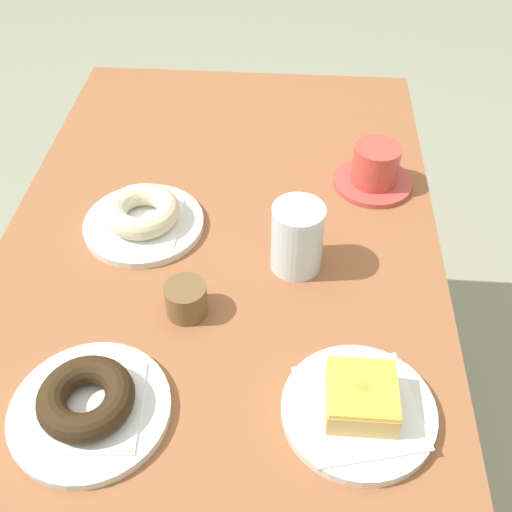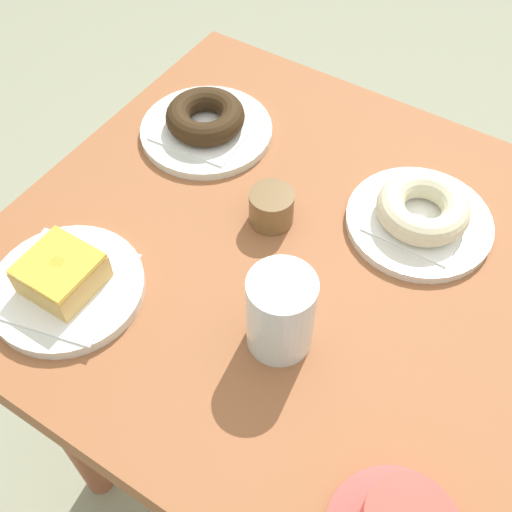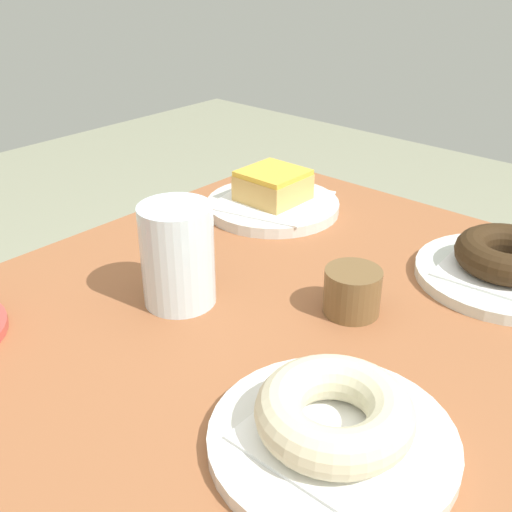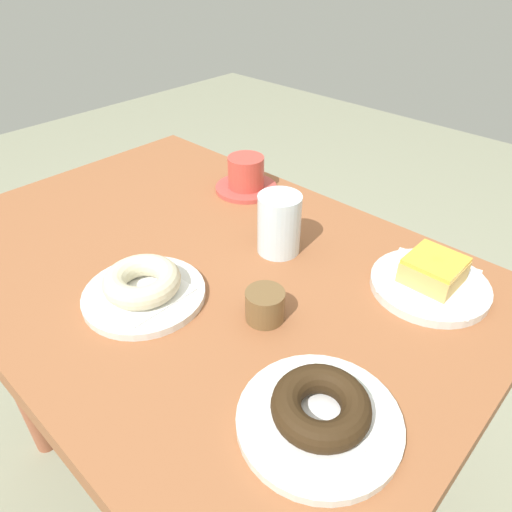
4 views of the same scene
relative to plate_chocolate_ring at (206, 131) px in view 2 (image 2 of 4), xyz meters
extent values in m
plane|color=gray|center=(0.37, -0.13, -0.74)|extent=(6.00, 6.00, 0.00)
cube|color=#955835|center=(0.37, -0.13, -0.03)|extent=(1.04, 0.72, 0.05)
cylinder|color=#9D5439|center=(-0.06, -0.40, -0.40)|extent=(0.05, 0.05, 0.68)
cylinder|color=#9D5439|center=(-0.06, 0.15, -0.40)|extent=(0.05, 0.05, 0.68)
cylinder|color=silver|center=(0.00, 0.00, 0.00)|extent=(0.20, 0.20, 0.01)
cube|color=white|center=(0.00, 0.00, 0.01)|extent=(0.14, 0.14, 0.00)
torus|color=#312110|center=(0.00, 0.00, 0.03)|extent=(0.12, 0.12, 0.04)
cylinder|color=silver|center=(0.35, 0.00, 0.00)|extent=(0.20, 0.20, 0.01)
cube|color=white|center=(0.35, 0.00, 0.01)|extent=(0.12, 0.12, 0.00)
torus|color=beige|center=(0.35, 0.00, 0.03)|extent=(0.13, 0.13, 0.04)
cylinder|color=silver|center=(0.02, -0.34, 0.00)|extent=(0.20, 0.20, 0.02)
cube|color=white|center=(0.02, -0.34, 0.01)|extent=(0.17, 0.17, 0.00)
cube|color=tan|center=(0.02, -0.34, 0.03)|extent=(0.09, 0.09, 0.04)
cube|color=gold|center=(0.02, -0.34, 0.05)|extent=(0.08, 0.08, 0.01)
cylinder|color=tan|center=(0.02, -0.34, 0.05)|extent=(0.02, 0.02, 0.00)
cylinder|color=silver|center=(0.28, -0.25, 0.05)|extent=(0.08, 0.08, 0.11)
cylinder|color=brown|center=(0.18, -0.10, 0.02)|extent=(0.06, 0.06, 0.05)
camera|label=1|loc=(-0.40, -0.24, 0.68)|focal=43.04mm
camera|label=2|loc=(0.47, -0.59, 0.66)|focal=44.09mm
camera|label=3|loc=(0.67, 0.20, 0.36)|focal=43.10mm
camera|label=4|loc=(-0.18, 0.31, 0.50)|focal=32.91mm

